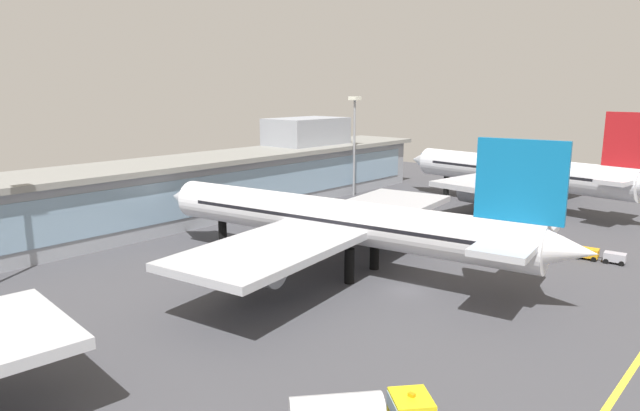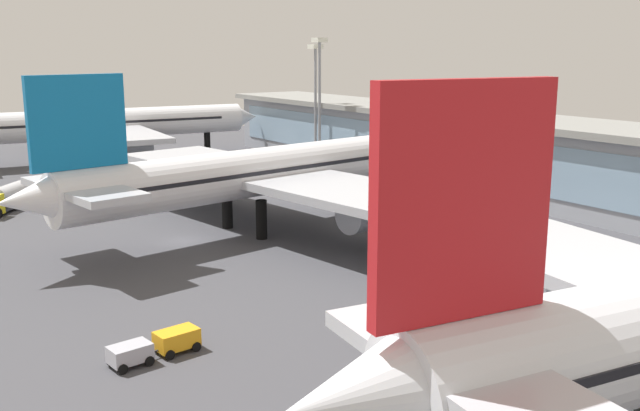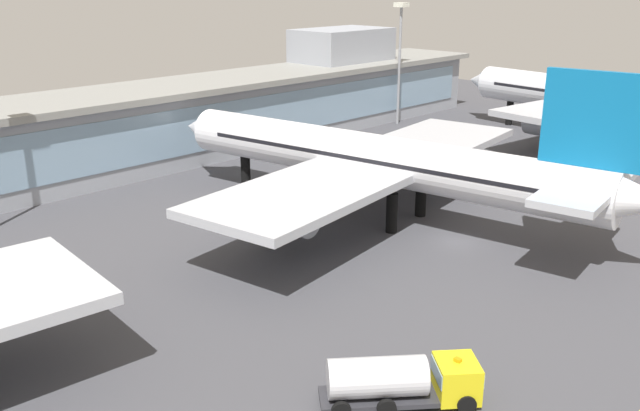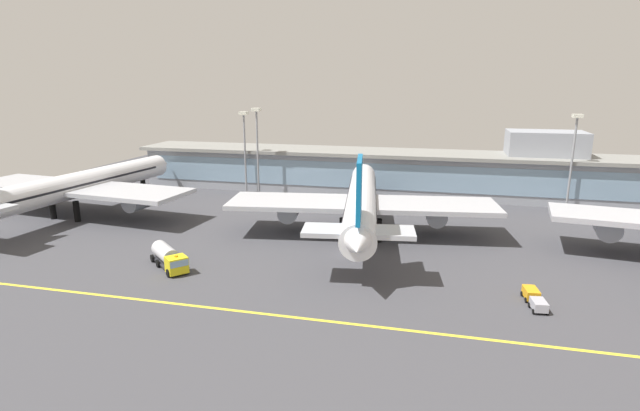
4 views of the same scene
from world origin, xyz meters
name	(u,v)px [view 4 (image 4 of 4)]	position (x,y,z in m)	size (l,w,h in m)	color
ground_plane	(349,254)	(0.00, 0.00, 0.00)	(180.00, 180.00, 0.00)	#424247
taxiway_centreline_stripe	(313,320)	(0.00, -22.00, 0.01)	(144.00, 0.50, 0.01)	yellow
terminal_building	(393,170)	(2.23, 44.08, 5.44)	(119.09, 14.00, 15.04)	#9399A3
airliner_near_left	(76,186)	(-55.16, 9.06, 5.93)	(46.50, 56.65, 16.29)	black
airliner_near_right	(361,202)	(0.22, 9.49, 5.89)	(45.82, 54.01, 16.18)	black
fuel_tanker_truck	(169,258)	(-23.40, -11.75, 1.51)	(8.41, 7.78, 2.90)	black
baggage_tug_near	(534,298)	(24.17, -12.26, 0.79)	(2.30, 5.73, 1.40)	black
apron_light_mast_west	(257,137)	(-27.64, 34.69, 13.30)	(1.80, 1.80, 19.78)	gray
apron_light_mast_centre	(574,146)	(38.23, 36.61, 13.03)	(1.80, 1.80, 19.30)	gray
apron_light_mast_east	(245,138)	(-31.44, 36.48, 12.77)	(1.80, 1.80, 18.84)	gray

